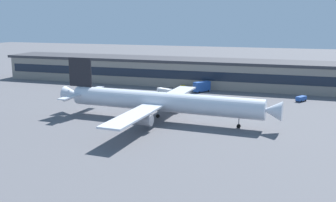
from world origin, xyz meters
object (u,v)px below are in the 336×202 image
belt_loader (164,90)px  baggage_tug (183,88)px  catering_truck (202,86)px  follow_me_car (301,98)px  airliner (161,102)px

belt_loader → baggage_tug: bearing=60.4°
baggage_tug → catering_truck: catering_truck is taller
baggage_tug → follow_me_car: size_ratio=0.87×
baggage_tug → catering_truck: bearing=-10.5°
baggage_tug → follow_me_car: (46.13, -8.17, 0.00)m
catering_truck → follow_me_car: catering_truck is taller
baggage_tug → belt_loader: belt_loader is taller
baggage_tug → catering_truck: (8.15, -1.51, 1.21)m
airliner → follow_me_car: size_ratio=14.01×
airliner → belt_loader: size_ratio=9.97×
airliner → follow_me_car: 56.30m
airliner → follow_me_car: (38.97, 40.39, -4.45)m
baggage_tug → catering_truck: size_ratio=0.55×
belt_loader → follow_me_car: (51.29, 0.90, -0.06)m
belt_loader → catering_truck: bearing=29.6°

